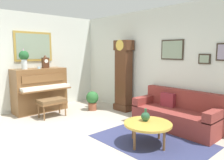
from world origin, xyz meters
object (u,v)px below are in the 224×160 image
at_px(piano, 40,90).
at_px(piano_bench, 52,102).
at_px(potted_plant, 92,99).
at_px(coffee_table, 148,124).
at_px(mantel_clock, 45,62).
at_px(green_jug, 145,116).
at_px(teacup, 39,68).
at_px(flower_vase, 24,57).
at_px(grandfather_clock, 123,77).
at_px(couch, 177,114).

xyz_separation_m(piano, piano_bench, (0.75, -0.02, -0.22)).
bearing_deg(potted_plant, piano_bench, -98.86).
xyz_separation_m(piano, coffee_table, (3.50, 0.49, -0.24)).
distance_m(piano, coffee_table, 3.55).
relative_size(mantel_clock, green_jug, 1.58).
bearing_deg(piano, teacup, -22.33).
relative_size(coffee_table, teacup, 7.59).
distance_m(mantel_clock, green_jug, 3.53).
bearing_deg(flower_vase, piano_bench, 27.20).
bearing_deg(green_jug, piano, -170.84).
bearing_deg(grandfather_clock, piano, -130.10).
bearing_deg(flower_vase, coffee_table, 14.32).
bearing_deg(potted_plant, green_jug, -13.97).
relative_size(teacup, potted_plant, 0.21).
height_order(piano_bench, grandfather_clock, grandfather_clock).
bearing_deg(grandfather_clock, teacup, -128.87).
height_order(flower_vase, potted_plant, flower_vase).
relative_size(flower_vase, teacup, 5.00).
xyz_separation_m(couch, coffee_table, (0.12, -1.19, 0.07)).
bearing_deg(grandfather_clock, potted_plant, -132.26).
relative_size(piano, mantel_clock, 3.79).
xyz_separation_m(mantel_clock, flower_vase, (-0.00, -0.60, 0.14)).
distance_m(grandfather_clock, mantel_clock, 2.29).
relative_size(mantel_clock, potted_plant, 0.68).
distance_m(piano_bench, grandfather_clock, 2.09).
bearing_deg(piano_bench, mantel_clock, 163.89).
xyz_separation_m(piano, teacup, (0.05, -0.02, 0.63)).
bearing_deg(potted_plant, couch, 11.95).
relative_size(piano_bench, flower_vase, 1.21).
relative_size(grandfather_clock, green_jug, 8.46).
bearing_deg(mantel_clock, grandfather_clock, 46.68).
relative_size(mantel_clock, teacup, 3.28).
xyz_separation_m(mantel_clock, potted_plant, (0.93, 0.96, -1.08)).
relative_size(couch, green_jug, 7.92).
height_order(piano, couch, piano).
bearing_deg(green_jug, grandfather_clock, 145.39).
distance_m(mantel_clock, flower_vase, 0.62).
bearing_deg(mantel_clock, piano, -90.76).
height_order(coffee_table, flower_vase, flower_vase).
bearing_deg(piano, green_jug, 9.16).
bearing_deg(piano, piano_bench, -1.33).
bearing_deg(flower_vase, mantel_clock, 89.95).
xyz_separation_m(coffee_table, green_jug, (-0.10, 0.06, 0.12)).
height_order(coffee_table, potted_plant, potted_plant).
bearing_deg(teacup, green_jug, 9.64).
bearing_deg(green_jug, piano_bench, -167.94).
relative_size(couch, teacup, 16.38).
height_order(couch, potted_plant, couch).
height_order(coffee_table, green_jug, green_jug).
bearing_deg(couch, green_jug, -89.22).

